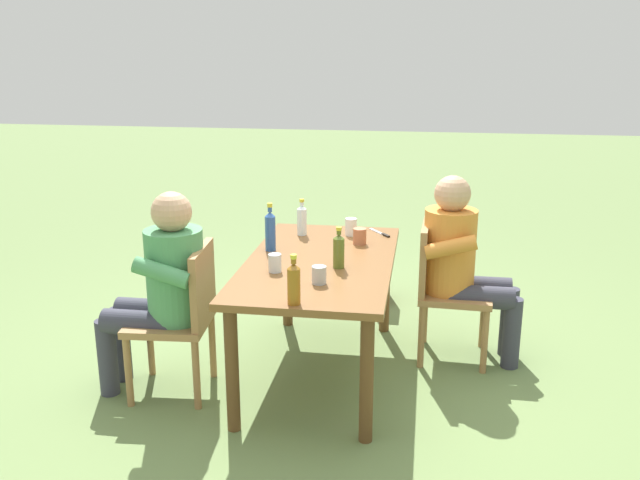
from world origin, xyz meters
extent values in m
plane|color=#6B844C|center=(0.00, 0.00, 0.00)|extent=(24.00, 24.00, 0.00)
cube|color=brown|center=(0.00, 0.00, 0.70)|extent=(1.56, 0.85, 0.04)
cylinder|color=brown|center=(-0.70, -0.34, 0.34)|extent=(0.07, 0.07, 0.68)
cylinder|color=brown|center=(0.70, -0.34, 0.34)|extent=(0.07, 0.07, 0.68)
cylinder|color=brown|center=(-0.70, 0.34, 0.34)|extent=(0.07, 0.07, 0.68)
cylinder|color=brown|center=(0.70, 0.34, 0.34)|extent=(0.07, 0.07, 0.68)
cube|color=#A37547|center=(0.35, -0.80, 0.43)|extent=(0.47, 0.47, 0.04)
cube|color=#A37547|center=(0.34, -0.60, 0.66)|extent=(0.42, 0.07, 0.42)
cylinder|color=#A37547|center=(0.18, -1.01, 0.21)|extent=(0.04, 0.04, 0.41)
cylinder|color=#A37547|center=(0.56, -0.98, 0.21)|extent=(0.04, 0.04, 0.41)
cylinder|color=#A37547|center=(0.15, -0.63, 0.21)|extent=(0.04, 0.04, 0.41)
cylinder|color=#A37547|center=(0.53, -0.60, 0.21)|extent=(0.04, 0.04, 0.41)
cube|color=#A37547|center=(-0.35, 0.80, 0.43)|extent=(0.46, 0.46, 0.04)
cube|color=#A37547|center=(-0.36, 0.60, 0.66)|extent=(0.42, 0.06, 0.42)
cylinder|color=#A37547|center=(-0.15, 0.98, 0.21)|extent=(0.04, 0.04, 0.41)
cylinder|color=#A37547|center=(-0.53, 1.00, 0.21)|extent=(0.04, 0.04, 0.41)
cylinder|color=#A37547|center=(-0.17, 0.60, 0.21)|extent=(0.04, 0.04, 0.41)
cylinder|color=#A37547|center=(-0.55, 0.62, 0.21)|extent=(0.04, 0.04, 0.41)
cylinder|color=#4C935B|center=(0.35, -0.75, 0.71)|extent=(0.32, 0.32, 0.52)
sphere|color=tan|center=(0.35, -0.75, 1.07)|extent=(0.22, 0.22, 0.22)
cylinder|color=#383847|center=(0.26, -0.95, 0.45)|extent=(0.14, 0.40, 0.14)
cylinder|color=#383847|center=(0.26, -1.15, 0.23)|extent=(0.11, 0.11, 0.45)
cylinder|color=#4C935B|center=(0.16, -0.75, 0.79)|extent=(0.09, 0.31, 0.16)
cylinder|color=#383847|center=(0.44, -0.95, 0.45)|extent=(0.14, 0.40, 0.14)
cylinder|color=#383847|center=(0.44, -1.15, 0.23)|extent=(0.11, 0.11, 0.45)
cylinder|color=#4C935B|center=(0.54, -0.75, 0.79)|extent=(0.09, 0.31, 0.16)
cylinder|color=orange|center=(-0.35, 0.75, 0.71)|extent=(0.32, 0.32, 0.52)
sphere|color=tan|center=(-0.35, 0.75, 1.07)|extent=(0.22, 0.22, 0.22)
cylinder|color=#383847|center=(-0.26, 0.95, 0.45)|extent=(0.14, 0.40, 0.14)
cylinder|color=#383847|center=(-0.26, 1.15, 0.23)|extent=(0.11, 0.11, 0.45)
cylinder|color=orange|center=(-0.16, 0.75, 0.79)|extent=(0.09, 0.31, 0.16)
cylinder|color=#383847|center=(-0.44, 0.95, 0.45)|extent=(0.14, 0.40, 0.14)
cylinder|color=#383847|center=(-0.44, 1.15, 0.23)|extent=(0.11, 0.11, 0.45)
cylinder|color=orange|center=(-0.54, 0.75, 0.79)|extent=(0.09, 0.31, 0.16)
cylinder|color=white|center=(-0.52, -0.20, 0.81)|extent=(0.06, 0.06, 0.17)
cone|color=white|center=(-0.52, -0.20, 0.91)|extent=(0.06, 0.06, 0.02)
cylinder|color=white|center=(-0.52, -0.20, 0.94)|extent=(0.03, 0.03, 0.02)
cylinder|color=yellow|center=(-0.52, -0.20, 0.96)|extent=(0.03, 0.03, 0.02)
cylinder|color=#2D56A3|center=(-0.14, -0.33, 0.83)|extent=(0.06, 0.06, 0.21)
cone|color=#2D56A3|center=(-0.14, -0.33, 0.95)|extent=(0.06, 0.06, 0.03)
cylinder|color=#2D56A3|center=(-0.14, -0.33, 0.98)|extent=(0.03, 0.03, 0.03)
cylinder|color=yellow|center=(-0.14, -0.33, 1.01)|extent=(0.03, 0.03, 0.02)
cylinder|color=#566623|center=(0.13, 0.13, 0.81)|extent=(0.06, 0.06, 0.17)
cone|color=#566623|center=(0.13, 0.13, 0.91)|extent=(0.06, 0.06, 0.02)
cylinder|color=#566623|center=(0.13, 0.13, 0.93)|extent=(0.03, 0.03, 0.02)
cylinder|color=yellow|center=(0.13, 0.13, 0.95)|extent=(0.03, 0.03, 0.02)
cylinder|color=#996019|center=(0.71, -0.02, 0.81)|extent=(0.06, 0.06, 0.18)
cone|color=#996019|center=(0.71, -0.02, 0.92)|extent=(0.06, 0.06, 0.03)
cylinder|color=#996019|center=(0.71, -0.02, 0.94)|extent=(0.03, 0.03, 0.03)
cylinder|color=yellow|center=(0.71, -0.02, 0.97)|extent=(0.03, 0.03, 0.02)
cylinder|color=silver|center=(0.25, -0.21, 0.78)|extent=(0.07, 0.07, 0.10)
cylinder|color=#B2B7BC|center=(0.41, 0.06, 0.77)|extent=(0.08, 0.08, 0.10)
cylinder|color=white|center=(-0.56, 0.12, 0.78)|extent=(0.08, 0.08, 0.11)
cylinder|color=#BC6B47|center=(-0.36, 0.20, 0.77)|extent=(0.08, 0.08, 0.10)
cube|color=silver|center=(-0.66, 0.28, 0.73)|extent=(0.16, 0.12, 0.01)
cube|color=black|center=(-0.57, 0.35, 0.73)|extent=(0.08, 0.06, 0.01)
cube|color=maroon|center=(-1.28, 0.27, 0.22)|extent=(0.29, 0.15, 0.45)
cube|color=maroon|center=(-1.28, 0.16, 0.14)|extent=(0.21, 0.06, 0.20)
camera|label=1|loc=(3.76, 0.59, 1.94)|focal=38.44mm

